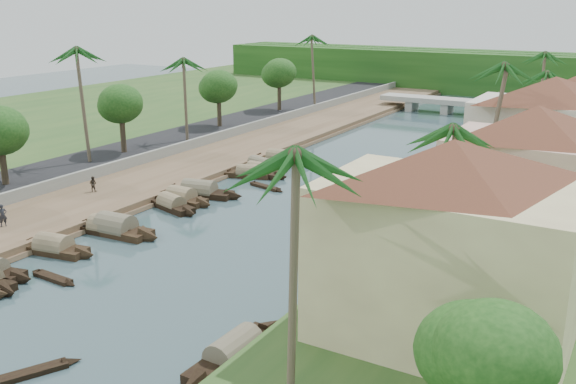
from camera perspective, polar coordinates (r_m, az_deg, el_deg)
The scene contains 40 objects.
ground at distance 44.62m, azimuth -10.03°, elevation -6.79°, with size 220.00×220.00×0.00m, color #374E53.
left_bank at distance 68.80m, azimuth -9.60°, elevation 1.94°, with size 10.00×180.00×0.80m, color brown.
right_bank at distance 54.25m, azimuth 20.26°, elevation -2.64°, with size 16.00×180.00×1.20m, color #274A1D.
road at distance 74.34m, azimuth -14.68°, elevation 2.96°, with size 8.00×180.00×1.40m, color black.
retaining_wall at distance 71.28m, azimuth -12.24°, elevation 3.09°, with size 0.40×180.00×1.10m, color gray.
treeline at distance 134.36m, azimuth 18.80°, elevation 9.94°, with size 120.00×14.00×8.00m.
bridge at distance 107.57m, azimuth 15.53°, elevation 7.54°, with size 28.00×4.00×2.40m.
building_near at distance 32.01m, azimuth 13.92°, elevation -4.26°, with size 14.85×14.85×10.20m.
building_mid at distance 46.87m, azimuth 20.75°, elevation 1.44°, with size 14.11×14.11×9.70m.
building_far at distance 60.50m, azimuth 22.21°, elevation 4.75°, with size 15.59×15.59×10.20m.
sampan_4 at distance 49.50m, azimuth -20.09°, elevation -4.68°, with size 7.35×2.71×2.07m.
sampan_5 at distance 52.52m, azimuth -16.01°, elevation -3.09°, with size 6.45×2.25×2.05m.
sampan_6 at distance 52.03m, azimuth -15.05°, elevation -3.18°, with size 8.55×2.50×2.49m.
sampan_7 at distance 57.11m, azimuth -10.31°, elevation -1.12°, with size 7.15×3.29×1.92m.
sampan_8 at distance 58.75m, azimuth -9.48°, elevation -0.57°, with size 6.94×1.96×2.16m.
sampan_9 at distance 60.63m, azimuth -7.89°, elevation 0.05°, with size 9.14×3.45×2.26m.
sampan_10 at distance 66.57m, azimuth -3.58°, elevation 1.66°, with size 6.66×3.31×1.86m.
sampan_11 at distance 67.11m, azimuth -2.58°, elevation 1.80°, with size 7.23×2.00×2.08m.
sampan_12 at distance 69.81m, azimuth -2.50°, elevation 2.38°, with size 7.70×3.58×1.87m.
sampan_13 at distance 72.35m, azimuth -0.70°, elevation 2.91°, with size 8.62×2.86×2.30m.
sampan_14 at distance 33.58m, azimuth -4.80°, elevation -14.08°, with size 1.99×8.72×2.11m.
sampan_15 at distance 47.64m, azimuth 6.45°, elevation -4.57°, with size 2.55×6.82×1.85m.
sampan_16 at distance 58.33m, azimuth 11.87°, elevation -0.82°, with size 3.83×9.61×2.29m.
canoe_0 at distance 34.80m, azimuth -22.31°, elevation -14.80°, with size 3.19×5.20×0.73m.
canoe_1 at distance 45.09m, azimuth -20.16°, elevation -7.21°, with size 4.41×0.90×0.71m.
canoe_2 at distance 62.66m, azimuth -2.01°, elevation 0.44°, with size 4.87×1.82×0.70m.
palm_0 at distance 24.74m, azimuth 0.35°, elevation 2.85°, with size 3.20×3.20×12.25m.
palm_1 at distance 38.84m, azimuth 13.35°, elevation 5.33°, with size 3.20×3.20×10.77m.
palm_2 at distance 55.26m, azimuth 17.90°, elevation 10.42°, with size 3.20×3.20×12.96m.
palm_3 at distance 72.11m, azimuth 21.66°, elevation 9.66°, with size 3.20×3.20×10.81m.
palm_5 at distance 68.80m, azimuth -18.06°, elevation 11.72°, with size 3.20×3.20×13.08m.
palm_6 at distance 77.53m, azimuth -9.25°, elevation 11.35°, with size 3.20×3.20×11.10m.
palm_7 at distance 86.17m, azimuth 21.94°, elevation 11.17°, with size 3.20×3.20×11.74m.
palm_8 at distance 101.57m, azimuth 2.40°, elevation 13.47°, with size 3.20×3.20×12.45m.
tree_3 at distance 72.98m, azimuth -14.65°, elevation 7.51°, with size 4.82×4.82×7.35m.
tree_4 at distance 86.56m, azimuth -6.20°, elevation 9.23°, with size 4.91×4.91×7.28m.
tree_5 at distance 99.46m, azimuth -0.79°, elevation 10.47°, with size 5.00×5.00×7.68m.
tree_7 at distance 23.88m, azimuth 17.18°, elevation -13.66°, with size 4.33×4.33×6.43m.
person_near at distance 54.09m, azimuth -24.03°, elevation -1.92°, with size 0.64×0.42×1.76m, color #222329.
person_far at distance 61.20m, azimuth -16.94°, elevation 0.70°, with size 0.70×0.54×1.43m, color #342D24.
Camera 1 is at (26.97, -30.93, 17.50)m, focal length 40.00 mm.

